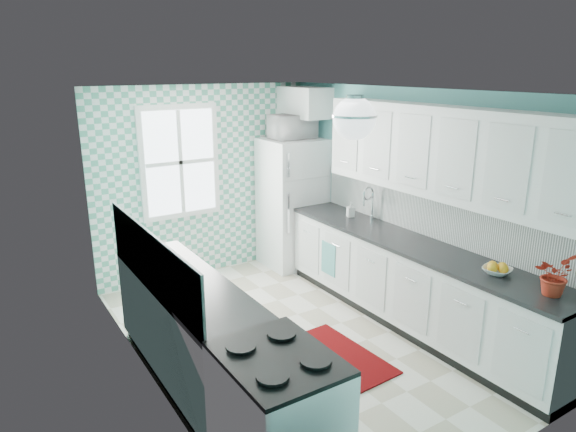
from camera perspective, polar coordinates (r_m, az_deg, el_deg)
floor at (r=5.50m, az=0.99°, el=-13.43°), size 3.00×4.40×0.02m
ceiling at (r=4.78m, az=1.14°, el=13.84°), size 3.00×4.40×0.02m
wall_back at (r=6.88m, az=-9.20°, el=3.81°), size 3.00×0.02×2.50m
wall_front at (r=3.50m, az=21.82°, el=-9.71°), size 3.00×0.02×2.50m
wall_left at (r=4.38m, az=-15.66°, el=-3.87°), size 0.02×4.40×2.50m
wall_right at (r=5.93m, az=13.31°, el=1.56°), size 0.02×4.40×2.50m
accent_wall at (r=6.86m, az=-9.13°, el=3.78°), size 3.00×0.01×2.50m
window at (r=6.65m, az=-11.92°, el=5.87°), size 1.04×0.05×1.44m
backsplash_right at (r=5.67m, az=15.99°, el=0.11°), size 0.02×3.60×0.51m
backsplash_left at (r=4.34m, az=-15.02°, el=-4.80°), size 0.02×2.15×0.51m
upper_cabinets_right at (r=5.28m, az=17.09°, el=6.71°), size 0.33×3.20×0.90m
upper_cabinet_fridge at (r=7.03m, az=1.69°, el=12.52°), size 0.40×0.74×0.40m
ceiling_light at (r=4.15m, az=7.38°, el=10.75°), size 0.34×0.34×0.35m
base_cabinets_right at (r=5.72m, az=13.46°, el=-7.51°), size 0.60×3.60×0.90m
countertop_right at (r=5.54m, az=13.67°, el=-3.09°), size 0.63×3.60×0.04m
base_cabinets_left at (r=4.73m, az=-10.96°, el=-12.62°), size 0.60×2.15×0.90m
countertop_left at (r=4.53m, az=-11.10°, el=-7.36°), size 0.63×2.15×0.04m
fridge at (r=7.12m, az=0.48°, el=1.47°), size 0.77×0.77×1.78m
stove at (r=3.55m, az=-1.12°, el=-21.95°), size 0.66×0.82×0.99m
sink at (r=6.15m, az=7.95°, el=-0.74°), size 0.54×0.46×0.53m
rug at (r=5.14m, az=4.83°, el=-15.56°), size 0.83×1.15×0.02m
dish_towel at (r=6.23m, az=4.53°, el=-4.76°), size 0.06×0.26×0.40m
fruit_bowl at (r=4.94m, az=22.21°, el=-5.64°), size 0.30×0.30×0.06m
potted_plant at (r=4.65m, az=27.45°, el=-5.81°), size 0.36×0.33×0.34m
soap_bottle at (r=6.31m, az=6.98°, el=0.73°), size 0.11×0.11×0.19m
microwave at (r=6.93m, az=0.50°, el=9.90°), size 0.60×0.42×0.32m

